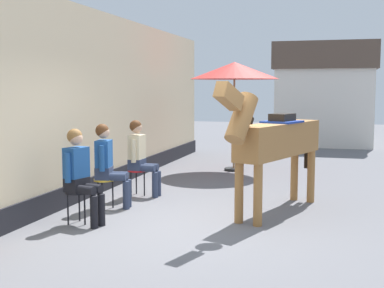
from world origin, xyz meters
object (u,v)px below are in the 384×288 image
object	(u,v)px
seated_visitor_near	(80,171)
seated_visitor_middle	(108,161)
seated_visitor_far	(140,154)
cafe_parasol	(234,71)
saddled_horse_center	(275,140)

from	to	relation	value
seated_visitor_near	seated_visitor_middle	distance (m)	1.08
seated_visitor_far	cafe_parasol	distance (m)	3.88
seated_visitor_near	seated_visitor_far	world-z (taller)	same
seated_visitor_near	seated_visitor_far	distance (m)	2.13
seated_visitor_near	seated_visitor_far	size ratio (longest dim) A/B	1.00
cafe_parasol	seated_visitor_middle	bearing A→B (deg)	-105.39
seated_visitor_far	seated_visitor_middle	bearing A→B (deg)	-98.34
seated_visitor_far	cafe_parasol	xyz separation A→B (m)	(1.06, 3.38, 1.59)
saddled_horse_center	cafe_parasol	distance (m)	4.48
seated_visitor_middle	cafe_parasol	xyz separation A→B (m)	(1.22, 4.43, 1.59)
saddled_horse_center	seated_visitor_far	bearing A→B (deg)	164.97
seated_visitor_near	cafe_parasol	world-z (taller)	cafe_parasol
saddled_horse_center	cafe_parasol	size ratio (longest dim) A/B	1.11
seated_visitor_near	cafe_parasol	xyz separation A→B (m)	(1.16, 5.50, 1.59)
cafe_parasol	seated_visitor_near	bearing A→B (deg)	-101.87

